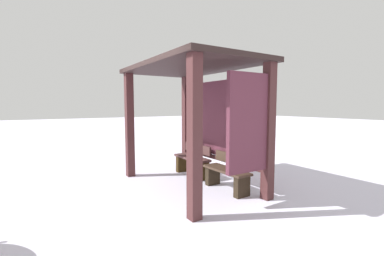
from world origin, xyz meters
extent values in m
plane|color=white|center=(0.00, 0.00, 0.00)|extent=(60.00, 60.00, 0.00)
cube|color=#452424|center=(-1.37, -0.76, 1.18)|extent=(0.17, 0.17, 2.36)
cube|color=#452424|center=(1.37, -0.76, 1.18)|extent=(0.17, 0.17, 2.36)
cube|color=#452424|center=(-1.37, 0.76, 1.18)|extent=(0.17, 0.17, 2.36)
cube|color=#452424|center=(1.37, 0.76, 1.18)|extent=(0.17, 0.17, 2.36)
cube|color=black|center=(0.00, 0.00, 2.40)|extent=(3.05, 1.83, 0.09)
cube|color=#5A2937|center=(0.00, 0.76, 1.36)|extent=(2.57, 0.08, 1.61)
cube|color=#452424|center=(0.00, 0.74, 0.49)|extent=(2.57, 0.06, 0.08)
cube|color=#5A2937|center=(1.37, 0.27, 1.36)|extent=(0.08, 0.83, 1.61)
cube|color=#4B2E2D|center=(-0.62, 0.46, 0.42)|extent=(1.07, 0.35, 0.05)
cube|color=#4B2E2D|center=(-0.62, 0.61, 0.63)|extent=(1.02, 0.04, 0.20)
cube|color=#32230F|center=(-0.19, 0.46, 0.20)|extent=(0.12, 0.30, 0.40)
cube|color=#32230F|center=(-1.06, 0.46, 0.20)|extent=(0.12, 0.30, 0.40)
cube|color=#402F22|center=(0.62, 0.46, 0.40)|extent=(1.07, 0.35, 0.04)
cube|color=#402F22|center=(0.62, 0.61, 0.60)|extent=(1.02, 0.04, 0.20)
cube|color=black|center=(1.06, 0.46, 0.19)|extent=(0.12, 0.30, 0.38)
cube|color=black|center=(0.19, 0.46, 0.19)|extent=(0.12, 0.30, 0.38)
camera|label=1|loc=(4.40, -2.73, 1.64)|focal=24.29mm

